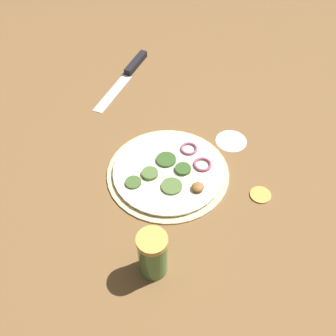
% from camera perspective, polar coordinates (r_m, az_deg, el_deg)
% --- Properties ---
extents(ground_plane, '(3.00, 3.00, 0.00)m').
position_cam_1_polar(ground_plane, '(0.87, 0.00, -0.79)').
color(ground_plane, brown).
extents(pizza, '(0.27, 0.27, 0.03)m').
position_cam_1_polar(pizza, '(0.86, 0.09, -0.52)').
color(pizza, beige).
rests_on(pizza, ground_plane).
extents(knife, '(0.22, 0.21, 0.02)m').
position_cam_1_polar(knife, '(1.15, -5.43, 14.05)').
color(knife, silver).
rests_on(knife, ground_plane).
extents(spice_jar, '(0.05, 0.05, 0.10)m').
position_cam_1_polar(spice_jar, '(0.70, -2.23, -12.41)').
color(spice_jar, '#4C7F42').
rests_on(spice_jar, ground_plane).
extents(loose_cap, '(0.04, 0.04, 0.01)m').
position_cam_1_polar(loose_cap, '(0.85, 13.28, -3.74)').
color(loose_cap, gold).
rests_on(loose_cap, ground_plane).
extents(flour_patch, '(0.07, 0.07, 0.00)m').
position_cam_1_polar(flour_patch, '(0.95, 9.15, 3.91)').
color(flour_patch, white).
rests_on(flour_patch, ground_plane).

